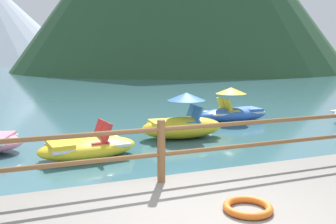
% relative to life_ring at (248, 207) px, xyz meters
% --- Properties ---
extents(ground_plane, '(200.00, 200.00, 0.00)m').
position_rel_life_ring_xyz_m(ground_plane, '(-0.62, 39.82, -0.45)').
color(ground_plane, '#3D6B75').
extents(dock_railing, '(23.92, 0.12, 0.95)m').
position_rel_life_ring_xyz_m(dock_railing, '(-0.62, 1.37, 0.53)').
color(dock_railing, brown).
rests_on(dock_railing, promenade_dock).
extents(life_ring, '(0.61, 0.61, 0.09)m').
position_rel_life_ring_xyz_m(life_ring, '(0.00, 0.00, 0.00)').
color(life_ring, orange).
rests_on(life_ring, promenade_dock).
extents(pedal_boat_2, '(2.36, 1.45, 0.82)m').
position_rel_life_ring_xyz_m(pedal_boat_2, '(-1.23, 4.55, -0.20)').
color(pedal_boat_2, yellow).
rests_on(pedal_boat_2, ground).
extents(pedal_boat_3, '(2.42, 1.27, 1.28)m').
position_rel_life_ring_xyz_m(pedal_boat_3, '(1.60, 5.66, -0.02)').
color(pedal_boat_3, yellow).
rests_on(pedal_boat_3, ground).
extents(pedal_boat_4, '(2.58, 1.15, 1.22)m').
position_rel_life_ring_xyz_m(pedal_boat_4, '(4.35, 7.44, -0.07)').
color(pedal_boat_4, blue).
rests_on(pedal_boat_4, ground).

